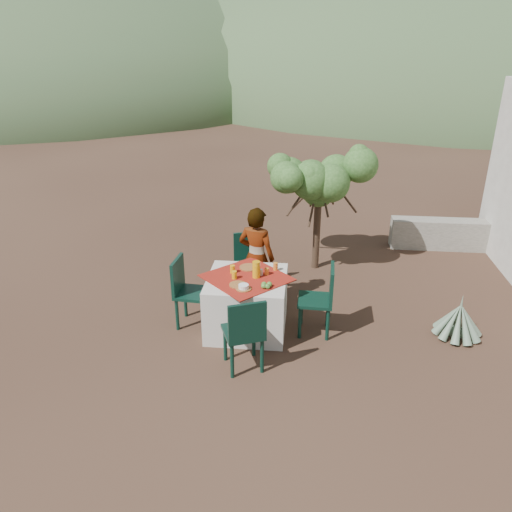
{
  "coord_description": "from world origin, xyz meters",
  "views": [
    {
      "loc": [
        0.69,
        -5.49,
        3.61
      ],
      "look_at": [
        0.05,
        0.65,
        0.89
      ],
      "focal_mm": 35.0,
      "sensor_mm": 36.0,
      "label": 1
    }
  ],
  "objects_px": {
    "chair_left": "(187,289)",
    "shrub_tree": "(323,185)",
    "table": "(247,303)",
    "juice_pitcher": "(256,269)",
    "chair_right": "(322,297)",
    "chair_near": "(245,331)",
    "person": "(256,257)",
    "chair_far": "(249,260)",
    "agave": "(459,321)"
  },
  "relations": [
    {
      "from": "chair_far",
      "to": "shrub_tree",
      "type": "height_order",
      "value": "shrub_tree"
    },
    {
      "from": "chair_left",
      "to": "juice_pitcher",
      "type": "height_order",
      "value": "juice_pitcher"
    },
    {
      "from": "chair_far",
      "to": "juice_pitcher",
      "type": "height_order",
      "value": "juice_pitcher"
    },
    {
      "from": "chair_right",
      "to": "agave",
      "type": "bearing_deg",
      "value": 95.17
    },
    {
      "from": "chair_far",
      "to": "chair_near",
      "type": "relative_size",
      "value": 0.96
    },
    {
      "from": "agave",
      "to": "chair_right",
      "type": "bearing_deg",
      "value": -176.91
    },
    {
      "from": "table",
      "to": "shrub_tree",
      "type": "relative_size",
      "value": 0.71
    },
    {
      "from": "chair_right",
      "to": "person",
      "type": "xyz_separation_m",
      "value": [
        -0.92,
        0.7,
        0.21
      ]
    },
    {
      "from": "chair_far",
      "to": "chair_right",
      "type": "distance_m",
      "value": 1.55
    },
    {
      "from": "person",
      "to": "juice_pitcher",
      "type": "distance_m",
      "value": 0.69
    },
    {
      "from": "chair_right",
      "to": "juice_pitcher",
      "type": "relative_size",
      "value": 4.34
    },
    {
      "from": "shrub_tree",
      "to": "agave",
      "type": "distance_m",
      "value": 2.95
    },
    {
      "from": "person",
      "to": "chair_left",
      "type": "bearing_deg",
      "value": 55.65
    },
    {
      "from": "chair_near",
      "to": "person",
      "type": "bearing_deg",
      "value": -110.77
    },
    {
      "from": "chair_near",
      "to": "juice_pitcher",
      "type": "height_order",
      "value": "juice_pitcher"
    },
    {
      "from": "chair_far",
      "to": "chair_near",
      "type": "bearing_deg",
      "value": -100.58
    },
    {
      "from": "juice_pitcher",
      "to": "chair_right",
      "type": "bearing_deg",
      "value": -1.38
    },
    {
      "from": "chair_near",
      "to": "agave",
      "type": "xyz_separation_m",
      "value": [
        2.68,
        1.02,
        -0.3
      ]
    },
    {
      "from": "table",
      "to": "juice_pitcher",
      "type": "relative_size",
      "value": 5.91
    },
    {
      "from": "chair_far",
      "to": "person",
      "type": "height_order",
      "value": "person"
    },
    {
      "from": "chair_far",
      "to": "chair_right",
      "type": "bearing_deg",
      "value": -61.89
    },
    {
      "from": "chair_left",
      "to": "chair_right",
      "type": "relative_size",
      "value": 1.0
    },
    {
      "from": "juice_pitcher",
      "to": "chair_left",
      "type": "bearing_deg",
      "value": 178.87
    },
    {
      "from": "chair_left",
      "to": "chair_right",
      "type": "height_order",
      "value": "chair_left"
    },
    {
      "from": "chair_near",
      "to": "chair_far",
      "type": "bearing_deg",
      "value": -106.42
    },
    {
      "from": "chair_right",
      "to": "juice_pitcher",
      "type": "height_order",
      "value": "juice_pitcher"
    },
    {
      "from": "chair_left",
      "to": "juice_pitcher",
      "type": "xyz_separation_m",
      "value": [
        0.93,
        -0.02,
        0.34
      ]
    },
    {
      "from": "table",
      "to": "chair_far",
      "type": "distance_m",
      "value": 1.12
    },
    {
      "from": "chair_far",
      "to": "agave",
      "type": "xyz_separation_m",
      "value": [
        2.87,
        -1.02,
        -0.28
      ]
    },
    {
      "from": "chair_right",
      "to": "juice_pitcher",
      "type": "xyz_separation_m",
      "value": [
        -0.85,
        0.02,
        0.34
      ]
    },
    {
      "from": "chair_near",
      "to": "juice_pitcher",
      "type": "relative_size",
      "value": 4.33
    },
    {
      "from": "person",
      "to": "shrub_tree",
      "type": "height_order",
      "value": "shrub_tree"
    },
    {
      "from": "chair_near",
      "to": "shrub_tree",
      "type": "distance_m",
      "value": 3.29
    },
    {
      "from": "table",
      "to": "chair_far",
      "type": "bearing_deg",
      "value": 95.47
    },
    {
      "from": "chair_left",
      "to": "shrub_tree",
      "type": "height_order",
      "value": "shrub_tree"
    },
    {
      "from": "chair_right",
      "to": "person",
      "type": "distance_m",
      "value": 1.17
    },
    {
      "from": "chair_far",
      "to": "chair_near",
      "type": "xyz_separation_m",
      "value": [
        0.2,
        -2.04,
        0.02
      ]
    },
    {
      "from": "chair_left",
      "to": "person",
      "type": "relative_size",
      "value": 0.65
    },
    {
      "from": "person",
      "to": "shrub_tree",
      "type": "relative_size",
      "value": 0.81
    },
    {
      "from": "agave",
      "to": "table",
      "type": "bearing_deg",
      "value": -178.11
    },
    {
      "from": "chair_far",
      "to": "shrub_tree",
      "type": "distance_m",
      "value": 1.74
    },
    {
      "from": "chair_right",
      "to": "person",
      "type": "bearing_deg",
      "value": -125.05
    },
    {
      "from": "shrub_tree",
      "to": "person",
      "type": "bearing_deg",
      "value": -123.13
    },
    {
      "from": "chair_right",
      "to": "person",
      "type": "relative_size",
      "value": 0.64
    },
    {
      "from": "chair_far",
      "to": "person",
      "type": "relative_size",
      "value": 0.62
    },
    {
      "from": "chair_near",
      "to": "shrub_tree",
      "type": "xyz_separation_m",
      "value": [
        0.89,
        3.03,
        0.91
      ]
    },
    {
      "from": "shrub_tree",
      "to": "chair_far",
      "type": "bearing_deg",
      "value": -137.51
    },
    {
      "from": "person",
      "to": "juice_pitcher",
      "type": "bearing_deg",
      "value": 114.13
    },
    {
      "from": "agave",
      "to": "shrub_tree",
      "type": "bearing_deg",
      "value": 131.58
    },
    {
      "from": "chair_near",
      "to": "shrub_tree",
      "type": "height_order",
      "value": "shrub_tree"
    }
  ]
}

